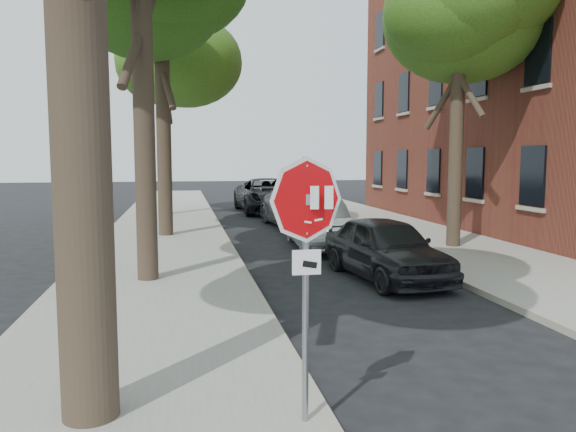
{
  "coord_description": "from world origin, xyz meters",
  "views": [
    {
      "loc": [
        -1.86,
        -5.19,
        2.72
      ],
      "look_at": [
        -0.67,
        1.07,
        2.05
      ],
      "focal_mm": 35.0,
      "sensor_mm": 36.0,
      "label": 1
    }
  ],
  "objects_px": {
    "car_a": "(386,248)",
    "car_b": "(319,224)",
    "tree_far": "(159,56)",
    "stop_sign": "(306,238)",
    "car_d": "(268,195)",
    "car_c": "(298,207)"
  },
  "relations": [
    {
      "from": "car_b",
      "to": "car_d",
      "type": "xyz_separation_m",
      "value": [
        0.17,
        11.09,
        0.13
      ]
    },
    {
      "from": "car_d",
      "to": "tree_far",
      "type": "bearing_deg",
      "value": -169.66
    },
    {
      "from": "car_a",
      "to": "car_d",
      "type": "relative_size",
      "value": 0.68
    },
    {
      "from": "tree_far",
      "to": "car_a",
      "type": "relative_size",
      "value": 2.26
    },
    {
      "from": "stop_sign",
      "to": "car_c",
      "type": "xyz_separation_m",
      "value": [
        3.3,
        16.23,
        -1.18
      ]
    },
    {
      "from": "stop_sign",
      "to": "car_a",
      "type": "height_order",
      "value": "stop_sign"
    },
    {
      "from": "stop_sign",
      "to": "car_d",
      "type": "distance_m",
      "value": 22.44
    },
    {
      "from": "car_b",
      "to": "stop_sign",
      "type": "bearing_deg",
      "value": -101.74
    },
    {
      "from": "car_b",
      "to": "car_a",
      "type": "bearing_deg",
      "value": -81.94
    },
    {
      "from": "stop_sign",
      "to": "car_a",
      "type": "distance_m",
      "value": 7.46
    },
    {
      "from": "tree_far",
      "to": "car_d",
      "type": "bearing_deg",
      "value": 11.9
    },
    {
      "from": "tree_far",
      "to": "car_b",
      "type": "bearing_deg",
      "value": -63.92
    },
    {
      "from": "car_a",
      "to": "car_c",
      "type": "distance_m",
      "value": 9.66
    },
    {
      "from": "car_d",
      "to": "car_b",
      "type": "bearing_deg",
      "value": -92.45
    },
    {
      "from": "tree_far",
      "to": "car_a",
      "type": "bearing_deg",
      "value": -69.92
    },
    {
      "from": "tree_far",
      "to": "car_b",
      "type": "relative_size",
      "value": 2.14
    },
    {
      "from": "car_b",
      "to": "tree_far",
      "type": "bearing_deg",
      "value": 118.87
    },
    {
      "from": "car_b",
      "to": "car_d",
      "type": "height_order",
      "value": "car_d"
    },
    {
      "from": "tree_far",
      "to": "car_b",
      "type": "height_order",
      "value": "tree_far"
    },
    {
      "from": "car_a",
      "to": "car_b",
      "type": "height_order",
      "value": "car_b"
    },
    {
      "from": "tree_far",
      "to": "car_c",
      "type": "distance_m",
      "value": 9.69
    },
    {
      "from": "stop_sign",
      "to": "car_c",
      "type": "relative_size",
      "value": 0.5
    }
  ]
}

